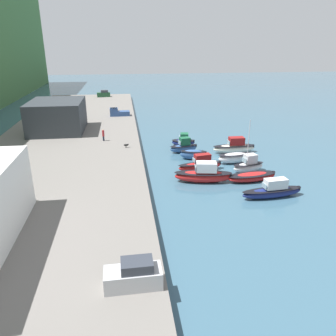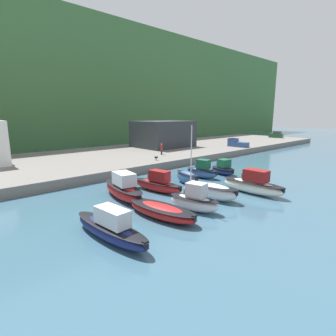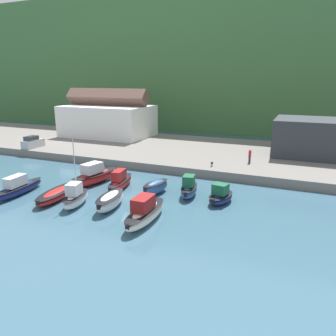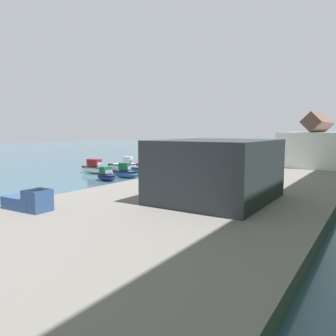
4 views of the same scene
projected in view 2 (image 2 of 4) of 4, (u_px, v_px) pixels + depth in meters
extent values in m
plane|color=#385B70|center=(188.00, 193.00, 29.74)|extent=(320.00, 320.00, 0.00)
cube|color=#42703D|center=(4.00, 87.00, 86.09)|extent=(240.00, 69.20, 35.48)
cube|color=slate|center=(89.00, 160.00, 47.08)|extent=(138.41, 26.19, 1.25)
cube|color=#2D3338|center=(163.00, 134.00, 61.61)|extent=(12.36, 10.14, 6.00)
cube|color=slate|center=(178.00, 135.00, 58.00)|extent=(11.75, 0.10, 3.60)
ellipsoid|color=red|center=(123.00, 191.00, 27.69)|extent=(3.45, 8.03, 1.57)
ellipsoid|color=black|center=(123.00, 186.00, 27.58)|extent=(3.56, 8.19, 0.12)
cube|color=silver|center=(124.00, 179.00, 27.08)|extent=(2.07, 2.95, 1.29)
cube|color=#8CA5B2|center=(118.00, 178.00, 28.36)|extent=(1.47, 0.34, 0.65)
cube|color=black|center=(139.00, 197.00, 24.60)|extent=(0.40, 0.34, 0.56)
ellipsoid|color=red|center=(157.00, 186.00, 30.16)|extent=(2.65, 6.94, 1.30)
ellipsoid|color=black|center=(157.00, 182.00, 30.07)|extent=(2.74, 7.08, 0.12)
cube|color=maroon|center=(159.00, 176.00, 29.70)|extent=(1.55, 2.53, 1.22)
cube|color=#8CA5B2|center=(151.00, 176.00, 30.54)|extent=(1.06, 0.27, 0.61)
cube|color=black|center=(180.00, 189.00, 28.17)|extent=(0.40, 0.33, 0.56)
ellipsoid|color=#33568E|center=(187.00, 178.00, 33.44)|extent=(2.37, 4.46, 1.66)
ellipsoid|color=black|center=(187.00, 173.00, 33.32)|extent=(2.45, 4.56, 0.12)
cube|color=black|center=(196.00, 178.00, 31.66)|extent=(0.41, 0.35, 0.56)
ellipsoid|color=#33568E|center=(202.00, 173.00, 36.74)|extent=(2.51, 4.99, 1.37)
ellipsoid|color=black|center=(202.00, 170.00, 36.64)|extent=(2.59, 5.10, 0.12)
cube|color=#195638|center=(203.00, 164.00, 36.34)|extent=(1.55, 1.87, 1.24)
cube|color=#8CA5B2|center=(197.00, 165.00, 36.96)|extent=(1.16, 0.30, 0.62)
cube|color=black|center=(216.00, 173.00, 35.34)|extent=(0.40, 0.34, 0.56)
ellipsoid|color=navy|center=(223.00, 171.00, 38.97)|extent=(2.80, 4.48, 1.11)
ellipsoid|color=black|center=(223.00, 168.00, 38.89)|extent=(2.90, 4.57, 0.12)
cube|color=#195638|center=(224.00, 163.00, 38.57)|extent=(1.79, 1.72, 1.18)
cube|color=#8CA5B2|center=(220.00, 163.00, 39.33)|extent=(1.39, 0.36, 0.59)
cube|color=black|center=(233.00, 171.00, 37.28)|extent=(0.41, 0.34, 0.56)
ellipsoid|color=navy|center=(110.00, 231.00, 18.58)|extent=(2.34, 7.90, 1.22)
ellipsoid|color=black|center=(110.00, 226.00, 18.49)|extent=(2.42, 8.06, 0.12)
cube|color=silver|center=(112.00, 216.00, 18.08)|extent=(1.48, 2.82, 1.21)
cube|color=#8CA5B2|center=(100.00, 213.00, 19.11)|extent=(1.13, 0.20, 0.60)
cube|color=black|center=(145.00, 245.00, 16.09)|extent=(0.38, 0.31, 0.56)
ellipsoid|color=red|center=(162.00, 211.00, 22.48)|extent=(3.15, 7.29, 1.14)
ellipsoid|color=black|center=(162.00, 207.00, 22.40)|extent=(3.26, 7.44, 0.12)
cube|color=black|center=(194.00, 219.00, 20.34)|extent=(0.39, 0.33, 0.56)
ellipsoid|color=silver|center=(194.00, 203.00, 24.15)|extent=(2.76, 5.13, 1.42)
ellipsoid|color=black|center=(194.00, 198.00, 24.05)|extent=(2.85, 5.24, 0.12)
cube|color=silver|center=(196.00, 190.00, 23.75)|extent=(1.63, 1.95, 1.26)
cube|color=#8CA5B2|center=(187.00, 190.00, 24.34)|extent=(1.15, 0.36, 0.63)
cylinder|color=silver|center=(191.00, 161.00, 23.57)|extent=(0.10, 0.10, 6.41)
ellipsoid|color=silver|center=(213.00, 192.00, 27.31)|extent=(2.54, 5.56, 1.70)
ellipsoid|color=black|center=(214.00, 186.00, 27.19)|extent=(2.63, 5.67, 0.12)
cube|color=black|center=(236.00, 193.00, 25.63)|extent=(0.39, 0.32, 0.56)
ellipsoid|color=white|center=(252.00, 187.00, 29.54)|extent=(2.08, 7.33, 1.48)
ellipsoid|color=black|center=(253.00, 182.00, 29.44)|extent=(2.16, 7.48, 0.12)
cube|color=maroon|center=(256.00, 175.00, 29.01)|extent=(1.53, 2.58, 1.27)
cube|color=#8CA5B2|center=(245.00, 175.00, 30.06)|extent=(1.35, 0.11, 0.63)
cube|color=black|center=(283.00, 191.00, 27.01)|extent=(0.36, 0.28, 0.56)
cube|color=#1E4C2D|center=(276.00, 136.00, 86.08)|extent=(2.25, 4.37, 1.40)
cube|color=#333842|center=(277.00, 132.00, 85.66)|extent=(1.78, 2.47, 0.76)
cube|color=#2D4C84|center=(240.00, 145.00, 61.44)|extent=(2.10, 3.57, 1.10)
cube|color=#2D4C84|center=(233.00, 142.00, 62.78)|extent=(1.95, 1.94, 1.90)
cube|color=#2D333D|center=(233.00, 139.00, 62.64)|extent=(1.85, 1.67, 0.50)
cylinder|color=#232838|center=(162.00, 152.00, 49.67)|extent=(0.32, 0.32, 0.85)
cylinder|color=maroon|center=(162.00, 147.00, 49.48)|extent=(0.40, 0.40, 1.05)
sphere|color=tan|center=(162.00, 144.00, 49.35)|extent=(0.24, 0.24, 0.24)
cylinder|color=black|center=(156.00, 159.00, 43.74)|extent=(0.12, 0.12, 0.28)
ellipsoid|color=black|center=(156.00, 157.00, 43.68)|extent=(0.32, 0.81, 0.36)
sphere|color=black|center=(157.00, 157.00, 43.39)|extent=(0.22, 0.22, 0.22)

